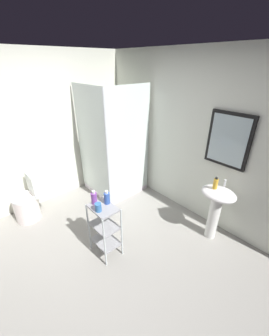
# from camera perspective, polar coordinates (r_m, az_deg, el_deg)

# --- Properties ---
(ground_plane) EXTENTS (4.20, 4.20, 0.02)m
(ground_plane) POSITION_cam_1_polar(r_m,az_deg,el_deg) (2.96, -10.42, -24.73)
(ground_plane) COLOR gray
(wall_back) EXTENTS (4.20, 0.14, 2.50)m
(wall_back) POSITION_cam_1_polar(r_m,az_deg,el_deg) (3.31, 15.85, 7.78)
(wall_back) COLOR silver
(wall_back) RESTS_ON ground_plane
(wall_left) EXTENTS (0.10, 4.20, 2.50)m
(wall_left) POSITION_cam_1_polar(r_m,az_deg,el_deg) (3.75, -27.63, 7.89)
(wall_left) COLOR white
(wall_left) RESTS_ON ground_plane
(shower_stall) EXTENTS (0.92, 0.92, 2.00)m
(shower_stall) POSITION_cam_1_polar(r_m,az_deg,el_deg) (3.95, -5.76, -0.60)
(shower_stall) COLOR white
(shower_stall) RESTS_ON ground_plane
(pedestal_sink) EXTENTS (0.46, 0.37, 0.81)m
(pedestal_sink) POSITION_cam_1_polar(r_m,az_deg,el_deg) (3.06, 21.58, -9.13)
(pedestal_sink) COLOR white
(pedestal_sink) RESTS_ON ground_plane
(sink_faucet) EXTENTS (0.03, 0.03, 0.10)m
(sink_faucet) POSITION_cam_1_polar(r_m,az_deg,el_deg) (3.01, 23.57, -3.81)
(sink_faucet) COLOR silver
(sink_faucet) RESTS_ON pedestal_sink
(toilet) EXTENTS (0.37, 0.49, 0.76)m
(toilet) POSITION_cam_1_polar(r_m,az_deg,el_deg) (3.75, -27.04, -8.13)
(toilet) COLOR white
(toilet) RESTS_ON ground_plane
(storage_cart) EXTENTS (0.38, 0.28, 0.74)m
(storage_cart) POSITION_cam_1_polar(r_m,az_deg,el_deg) (2.76, -8.21, -15.59)
(storage_cart) COLOR silver
(storage_cart) RESTS_ON ground_plane
(hand_soap_bottle) EXTENTS (0.06, 0.06, 0.17)m
(hand_soap_bottle) POSITION_cam_1_polar(r_m,az_deg,el_deg) (2.90, 21.37, -4.00)
(hand_soap_bottle) COLOR gold
(hand_soap_bottle) RESTS_ON pedestal_sink
(shampoo_bottle_blue) EXTENTS (0.07, 0.07, 0.18)m
(shampoo_bottle_blue) POSITION_cam_1_polar(r_m,az_deg,el_deg) (2.57, -7.59, -8.12)
(shampoo_bottle_blue) COLOR #3459B1
(shampoo_bottle_blue) RESTS_ON storage_cart
(conditioner_bottle_purple) EXTENTS (0.07, 0.07, 0.18)m
(conditioner_bottle_purple) POSITION_cam_1_polar(r_m,az_deg,el_deg) (2.60, -11.07, -8.05)
(conditioner_bottle_purple) COLOR purple
(conditioner_bottle_purple) RESTS_ON storage_cart
(rinse_cup) EXTENTS (0.08, 0.08, 0.10)m
(rinse_cup) POSITION_cam_1_polar(r_m,az_deg,el_deg) (2.48, -9.95, -10.58)
(rinse_cup) COLOR #3870B2
(rinse_cup) RESTS_ON storage_cart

